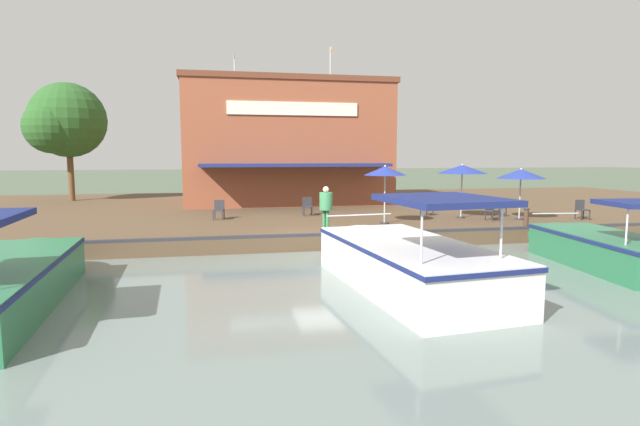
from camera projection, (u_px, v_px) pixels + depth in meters
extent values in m
plane|color=#4C5B47|center=(331.00, 253.00, 17.45)|extent=(220.00, 220.00, 0.00)
cube|color=brown|center=(288.00, 211.00, 28.12)|extent=(22.00, 56.00, 0.60)
cube|color=#2D2D33|center=(330.00, 234.00, 17.48)|extent=(0.20, 50.40, 0.10)
cube|color=brown|center=(284.00, 146.00, 30.52)|extent=(8.05, 11.62, 6.79)
cube|color=brown|center=(283.00, 87.00, 30.12)|extent=(8.21, 11.85, 0.30)
cube|color=navy|center=(296.00, 165.00, 25.86)|extent=(1.80, 9.88, 0.16)
cube|color=silver|center=(294.00, 109.00, 26.35)|extent=(0.08, 6.97, 0.70)
cylinder|color=silver|center=(330.00, 69.00, 30.56)|extent=(0.06, 0.06, 2.59)
cube|color=orange|center=(331.00, 49.00, 30.26)|extent=(0.36, 0.03, 0.24)
cylinder|color=silver|center=(234.00, 71.00, 29.44)|extent=(0.06, 0.06, 1.95)
cube|color=#4C4C56|center=(234.00, 56.00, 29.17)|extent=(0.36, 0.03, 0.24)
cylinder|color=#B7B7B7|center=(385.00, 197.00, 20.38)|extent=(0.06, 0.06, 2.23)
cylinder|color=#2D2D33|center=(384.00, 223.00, 20.51)|extent=(0.36, 0.36, 0.06)
cone|color=navy|center=(385.00, 171.00, 20.26)|extent=(1.74, 1.74, 0.37)
cone|color=white|center=(385.00, 170.00, 20.26)|extent=(1.08, 1.08, 0.30)
sphere|color=white|center=(385.00, 166.00, 20.24)|extent=(0.08, 0.08, 0.08)
cylinder|color=#B7B7B7|center=(520.00, 196.00, 21.73)|extent=(0.06, 0.06, 2.07)
cylinder|color=#2D2D33|center=(519.00, 219.00, 21.84)|extent=(0.36, 0.36, 0.06)
cone|color=navy|center=(521.00, 174.00, 21.62)|extent=(2.04, 2.04, 0.41)
cone|color=white|center=(521.00, 173.00, 21.62)|extent=(1.27, 1.27, 0.33)
sphere|color=white|center=(521.00, 169.00, 21.59)|extent=(0.08, 0.08, 0.08)
cylinder|color=#B7B7B7|center=(461.00, 193.00, 22.32)|extent=(0.06, 0.06, 2.25)
cylinder|color=#2D2D33|center=(461.00, 217.00, 22.44)|extent=(0.36, 0.36, 0.06)
cone|color=navy|center=(462.00, 169.00, 22.20)|extent=(2.17, 2.17, 0.38)
cone|color=white|center=(462.00, 169.00, 22.19)|extent=(1.34, 1.34, 0.31)
sphere|color=white|center=(462.00, 165.00, 22.17)|extent=(0.08, 0.08, 0.08)
cube|color=#2D2D33|center=(222.00, 215.00, 21.58)|extent=(0.05, 0.05, 0.42)
cube|color=#2D2D33|center=(213.00, 215.00, 21.58)|extent=(0.05, 0.05, 0.42)
cube|color=#2D2D33|center=(224.00, 214.00, 21.98)|extent=(0.05, 0.05, 0.42)
cube|color=#2D2D33|center=(215.00, 214.00, 21.97)|extent=(0.05, 0.05, 0.42)
cube|color=#2D2D33|center=(219.00, 210.00, 21.75)|extent=(0.52, 0.52, 0.05)
cube|color=#2D2D33|center=(219.00, 204.00, 21.93)|extent=(0.12, 0.44, 0.40)
cube|color=#2D2D33|center=(313.00, 212.00, 23.07)|extent=(0.04, 0.04, 0.42)
cube|color=#2D2D33|center=(304.00, 212.00, 23.00)|extent=(0.04, 0.04, 0.42)
cube|color=#2D2D33|center=(311.00, 211.00, 23.46)|extent=(0.04, 0.04, 0.42)
cube|color=#2D2D33|center=(303.00, 211.00, 23.39)|extent=(0.04, 0.04, 0.42)
cube|color=#2D2D33|center=(308.00, 207.00, 23.21)|extent=(0.44, 0.44, 0.05)
cube|color=#2D2D33|center=(307.00, 201.00, 23.37)|extent=(0.04, 0.44, 0.40)
cube|color=#2D2D33|center=(433.00, 211.00, 23.27)|extent=(0.05, 0.05, 0.42)
cube|color=#2D2D33|center=(427.00, 212.00, 23.07)|extent=(0.05, 0.05, 0.42)
cube|color=#2D2D33|center=(427.00, 210.00, 23.61)|extent=(0.05, 0.05, 0.42)
cube|color=#2D2D33|center=(420.00, 211.00, 23.40)|extent=(0.05, 0.05, 0.42)
cube|color=#2D2D33|center=(427.00, 206.00, 23.31)|extent=(0.57, 0.57, 0.05)
cube|color=#2D2D33|center=(424.00, 201.00, 23.46)|extent=(0.19, 0.43, 0.40)
cube|color=#2D2D33|center=(506.00, 212.00, 22.91)|extent=(0.05, 0.05, 0.42)
cube|color=#2D2D33|center=(500.00, 212.00, 22.73)|extent=(0.05, 0.05, 0.42)
cube|color=#2D2D33|center=(499.00, 211.00, 23.26)|extent=(0.05, 0.05, 0.42)
cube|color=#2D2D33|center=(493.00, 212.00, 23.08)|extent=(0.05, 0.05, 0.42)
cube|color=#2D2D33|center=(500.00, 207.00, 22.97)|extent=(0.54, 0.54, 0.05)
cube|color=#2D2D33|center=(497.00, 202.00, 23.12)|extent=(0.15, 0.44, 0.40)
cube|color=#2D2D33|center=(590.00, 215.00, 21.70)|extent=(0.04, 0.04, 0.42)
cube|color=#2D2D33|center=(581.00, 215.00, 21.63)|extent=(0.04, 0.04, 0.42)
cube|color=#2D2D33|center=(583.00, 214.00, 22.09)|extent=(0.04, 0.04, 0.42)
cube|color=#2D2D33|center=(575.00, 214.00, 22.02)|extent=(0.04, 0.04, 0.42)
cube|color=#2D2D33|center=(583.00, 210.00, 21.84)|extent=(0.45, 0.45, 0.05)
cube|color=#2D2D33|center=(580.00, 204.00, 22.01)|extent=(0.05, 0.44, 0.40)
cube|color=#2D2D33|center=(499.00, 216.00, 21.44)|extent=(0.05, 0.05, 0.42)
cube|color=#2D2D33|center=(493.00, 216.00, 21.26)|extent=(0.05, 0.05, 0.42)
cube|color=#2D2D33|center=(492.00, 215.00, 21.79)|extent=(0.05, 0.05, 0.42)
cube|color=#2D2D33|center=(485.00, 215.00, 21.61)|extent=(0.05, 0.05, 0.42)
cube|color=#2D2D33|center=(492.00, 211.00, 21.50)|extent=(0.55, 0.55, 0.05)
cube|color=#2D2D33|center=(489.00, 205.00, 21.65)|extent=(0.16, 0.43, 0.40)
cylinder|color=#337547|center=(324.00, 221.00, 18.34)|extent=(0.13, 0.13, 0.81)
cylinder|color=#337547|center=(328.00, 221.00, 18.24)|extent=(0.13, 0.13, 0.81)
cylinder|color=#337547|center=(326.00, 201.00, 18.21)|extent=(0.47, 0.47, 0.64)
sphere|color=#DBB28E|center=(326.00, 189.00, 18.16)|extent=(0.22, 0.22, 0.22)
ellipsoid|color=#287047|center=(38.00, 257.00, 13.85)|extent=(2.52, 2.42, 1.02)
cube|color=white|center=(410.00, 266.00, 12.39)|extent=(6.52, 3.24, 1.17)
ellipsoid|color=white|center=(362.00, 244.00, 15.38)|extent=(2.45, 2.72, 1.17)
cube|color=navy|center=(410.00, 246.00, 12.33)|extent=(6.60, 3.29, 0.10)
cube|color=navy|center=(443.00, 200.00, 10.78)|extent=(2.83, 2.50, 0.13)
cylinder|color=silver|center=(502.00, 230.00, 10.37)|extent=(0.05, 0.05, 1.18)
cylinder|color=silver|center=(422.00, 234.00, 9.83)|extent=(0.05, 0.05, 1.18)
cylinder|color=silver|center=(359.00, 215.00, 15.53)|extent=(0.24, 2.12, 0.04)
cube|color=#287047|center=(607.00, 251.00, 14.78)|extent=(5.25, 2.58, 1.00)
ellipsoid|color=#287047|center=(558.00, 237.00, 17.29)|extent=(1.98, 2.16, 1.00)
cube|color=navy|center=(608.00, 237.00, 14.73)|extent=(5.32, 2.63, 0.10)
cylinder|color=silver|center=(627.00, 225.00, 12.92)|extent=(0.05, 0.05, 1.03)
cylinder|color=silver|center=(556.00, 214.00, 17.40)|extent=(0.20, 1.68, 0.04)
cylinder|color=#473323|center=(526.00, 219.00, 19.24)|extent=(0.18, 0.18, 0.73)
cylinder|color=#2D2D33|center=(527.00, 209.00, 19.19)|extent=(0.22, 0.22, 0.04)
cylinder|color=brown|center=(71.00, 175.00, 30.84)|extent=(0.36, 0.36, 3.24)
sphere|color=#285623|center=(68.00, 120.00, 30.46)|extent=(4.53, 4.53, 4.53)
sphere|color=#285623|center=(51.00, 127.00, 29.50)|extent=(3.17, 3.17, 3.17)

